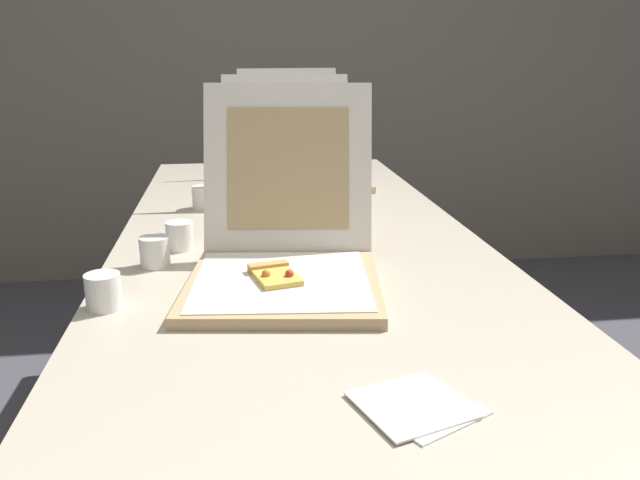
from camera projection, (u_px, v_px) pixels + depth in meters
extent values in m
cube|color=gray|center=(258.00, 24.00, 3.22)|extent=(10.00, 0.10, 2.60)
cube|color=#BCB29E|center=(302.00, 250.00, 1.49)|extent=(0.86, 2.25, 0.03)
cylinder|color=gray|center=(184.00, 264.00, 2.55)|extent=(0.04, 0.04, 0.72)
cylinder|color=gray|center=(361.00, 256.00, 2.65)|extent=(0.04, 0.04, 0.72)
cube|color=tan|center=(283.00, 286.00, 1.20)|extent=(0.40, 0.40, 0.02)
cube|color=silver|center=(282.00, 279.00, 1.20)|extent=(0.35, 0.35, 0.00)
cube|color=white|center=(288.00, 167.00, 1.36)|extent=(0.37, 0.15, 0.35)
cube|color=tan|center=(288.00, 168.00, 1.36)|extent=(0.26, 0.10, 0.25)
cube|color=#E5B74C|center=(276.00, 277.00, 1.19)|extent=(0.10, 0.12, 0.01)
cube|color=tan|center=(268.00, 267.00, 1.24)|extent=(0.08, 0.04, 0.02)
sphere|color=red|center=(289.00, 274.00, 1.18)|extent=(0.02, 0.02, 0.02)
sphere|color=orange|center=(266.00, 274.00, 1.18)|extent=(0.02, 0.02, 0.02)
cube|color=tan|center=(289.00, 221.00, 1.65)|extent=(0.38, 0.38, 0.02)
cube|color=silver|center=(290.00, 217.00, 1.64)|extent=(0.35, 0.35, 0.00)
cube|color=white|center=(287.00, 138.00, 1.81)|extent=(0.36, 0.13, 0.34)
cube|color=tan|center=(287.00, 138.00, 1.81)|extent=(0.26, 0.09, 0.25)
cube|color=#E0B266|center=(290.00, 215.00, 1.63)|extent=(0.09, 0.12, 0.01)
cube|color=tan|center=(284.00, 209.00, 1.68)|extent=(0.08, 0.04, 0.02)
sphere|color=#2D6628|center=(293.00, 209.00, 1.66)|extent=(0.02, 0.02, 0.02)
cube|color=tan|center=(306.00, 182.00, 2.11)|extent=(0.40, 0.40, 0.02)
cube|color=silver|center=(308.00, 179.00, 2.11)|extent=(0.33, 0.33, 0.00)
cube|color=white|center=(290.00, 119.00, 2.27)|extent=(0.37, 0.15, 0.35)
cube|color=tan|center=(291.00, 120.00, 2.26)|extent=(0.26, 0.10, 0.25)
cube|color=#E0B266|center=(324.00, 178.00, 2.08)|extent=(0.08, 0.12, 0.01)
cube|color=tan|center=(324.00, 174.00, 2.14)|extent=(0.07, 0.03, 0.02)
sphere|color=red|center=(319.00, 178.00, 2.05)|extent=(0.02, 0.02, 0.02)
sphere|color=red|center=(322.00, 176.00, 2.07)|extent=(0.02, 0.02, 0.02)
cylinder|color=white|center=(155.00, 252.00, 1.33)|extent=(0.06, 0.06, 0.06)
cylinder|color=white|center=(203.00, 197.00, 1.81)|extent=(0.06, 0.06, 0.06)
cylinder|color=white|center=(103.00, 292.00, 1.11)|extent=(0.06, 0.06, 0.06)
cylinder|color=white|center=(180.00, 236.00, 1.44)|extent=(0.06, 0.06, 0.06)
cube|color=white|center=(424.00, 407.00, 0.81)|extent=(0.16, 0.16, 0.00)
cube|color=white|center=(411.00, 404.00, 0.81)|extent=(0.16, 0.16, 0.00)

